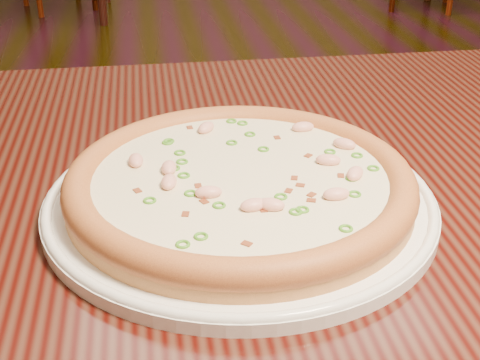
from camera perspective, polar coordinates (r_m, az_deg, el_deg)
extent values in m
cube|color=black|center=(0.71, 9.02, -1.05)|extent=(1.20, 0.80, 0.04)
cylinder|color=white|center=(0.63, 0.00, -1.92)|extent=(0.37, 0.37, 0.01)
torus|color=white|center=(0.63, 0.00, -1.45)|extent=(0.37, 0.37, 0.01)
cylinder|color=#C78B48|center=(0.63, 0.00, -0.73)|extent=(0.32, 0.32, 0.02)
torus|color=#BE7036|center=(0.62, 0.00, 0.00)|extent=(0.33, 0.33, 0.03)
cylinder|color=beige|center=(0.62, 0.00, 0.20)|extent=(0.27, 0.27, 0.00)
ellipsoid|color=#F2B29E|center=(0.58, -2.71, -1.05)|extent=(0.02, 0.01, 0.01)
ellipsoid|color=#F2B29E|center=(0.64, 7.54, 1.71)|extent=(0.03, 0.02, 0.01)
ellipsoid|color=#F2B29E|center=(0.65, -8.88, 1.67)|extent=(0.01, 0.02, 0.01)
ellipsoid|color=#F2B29E|center=(0.59, 8.21, -1.20)|extent=(0.02, 0.02, 0.01)
ellipsoid|color=#F2B29E|center=(0.60, -6.08, -0.16)|extent=(0.02, 0.03, 0.01)
ellipsoid|color=#F2B29E|center=(0.62, 9.79, 0.55)|extent=(0.02, 0.03, 0.01)
ellipsoid|color=#F2B29E|center=(0.63, -6.09, 1.05)|extent=(0.02, 0.03, 0.01)
ellipsoid|color=#F2B29E|center=(0.71, 5.39, 4.53)|extent=(0.02, 0.02, 0.01)
ellipsoid|color=#F2B29E|center=(0.56, 1.17, -2.14)|extent=(0.03, 0.02, 0.01)
ellipsoid|color=#F2B29E|center=(0.56, 2.64, -2.11)|extent=(0.03, 0.02, 0.01)
ellipsoid|color=#F2B29E|center=(0.68, 8.90, 3.06)|extent=(0.03, 0.03, 0.01)
ellipsoid|color=#F2B29E|center=(0.71, -2.91, 4.48)|extent=(0.03, 0.03, 0.01)
cube|color=maroon|center=(0.66, 5.84, 2.01)|extent=(0.01, 0.01, 0.00)
cube|color=maroon|center=(0.59, 4.16, -1.00)|extent=(0.01, 0.01, 0.00)
cube|color=maroon|center=(0.56, -4.67, -2.99)|extent=(0.01, 0.01, 0.00)
cube|color=maroon|center=(0.60, -3.58, -0.57)|extent=(0.01, 0.01, 0.00)
cube|color=maroon|center=(0.62, 4.66, 0.10)|extent=(0.01, 0.01, 0.00)
cube|color=maroon|center=(0.58, -3.08, -1.92)|extent=(0.01, 0.01, 0.00)
cube|color=maroon|center=(0.52, 0.58, -5.54)|extent=(0.01, 0.01, 0.00)
cube|color=maroon|center=(0.56, 2.03, -2.63)|extent=(0.01, 0.01, 0.00)
cube|color=maroon|center=(0.72, -4.31, 4.43)|extent=(0.01, 0.01, 0.00)
cube|color=maroon|center=(0.59, 6.12, -1.33)|extent=(0.01, 0.01, 0.00)
cube|color=maroon|center=(0.70, 3.19, 3.57)|extent=(0.01, 0.01, 0.00)
cube|color=maroon|center=(0.58, 6.10, -1.81)|extent=(0.01, 0.01, 0.00)
cube|color=maroon|center=(0.62, 8.60, 0.30)|extent=(0.01, 0.01, 0.00)
cube|color=maroon|center=(0.60, 5.16, -0.52)|extent=(0.01, 0.01, 0.00)
cube|color=maroon|center=(0.60, -8.74, -0.97)|extent=(0.01, 0.01, 0.00)
torus|color=#438A1E|center=(0.56, 5.35, -2.55)|extent=(0.02, 0.02, 0.00)
torus|color=#438A1E|center=(0.58, -7.72, -1.76)|extent=(0.02, 0.02, 0.00)
torus|color=#438A1E|center=(0.64, 11.30, 0.98)|extent=(0.02, 0.02, 0.00)
torus|color=#438A1E|center=(0.67, 7.68, 2.40)|extent=(0.01, 0.01, 0.00)
torus|color=#438A1E|center=(0.73, 0.21, 4.86)|extent=(0.02, 0.02, 0.00)
torus|color=#438A1E|center=(0.64, -4.97, 1.56)|extent=(0.02, 0.02, 0.00)
torus|color=#438A1E|center=(0.66, -5.16, 2.32)|extent=(0.01, 0.01, 0.00)
torus|color=#438A1E|center=(0.62, 9.50, 0.13)|extent=(0.02, 0.02, 0.00)
torus|color=#438A1E|center=(0.67, 9.95, 2.07)|extent=(0.02, 0.02, 0.00)
torus|color=#438A1E|center=(0.56, 4.77, -2.73)|extent=(0.02, 0.02, 0.00)
torus|color=#438A1E|center=(0.70, 0.85, 3.92)|extent=(0.01, 0.01, 0.00)
torus|color=#438A1E|center=(0.69, -6.21, 3.20)|extent=(0.01, 0.01, 0.00)
torus|color=#438A1E|center=(0.53, -3.35, -4.83)|extent=(0.01, 0.01, 0.00)
torus|color=#438A1E|center=(0.62, -4.82, 0.38)|extent=(0.02, 0.02, 0.00)
torus|color=#438A1E|center=(0.73, -0.74, 5.04)|extent=(0.02, 0.02, 0.00)
torus|color=#438A1E|center=(0.52, -4.90, -5.50)|extent=(0.01, 0.01, 0.00)
torus|color=#438A1E|center=(0.68, -0.71, 3.19)|extent=(0.02, 0.02, 0.00)
torus|color=#438A1E|center=(0.63, -5.65, 1.01)|extent=(0.02, 0.02, 0.00)
torus|color=#438A1E|center=(0.54, 9.03, -4.12)|extent=(0.02, 0.02, 0.00)
torus|color=#438A1E|center=(0.58, 3.50, -1.44)|extent=(0.01, 0.01, 0.00)
torus|color=#438A1E|center=(0.57, -1.80, -2.18)|extent=(0.02, 0.02, 0.00)
torus|color=#438A1E|center=(0.59, 9.76, -1.21)|extent=(0.01, 0.01, 0.00)
torus|color=#438A1E|center=(0.69, -6.10, 3.31)|extent=(0.01, 0.01, 0.00)
torus|color=#438A1E|center=(0.67, 2.01, 2.64)|extent=(0.02, 0.02, 0.00)
torus|color=#438A1E|center=(0.59, -4.24, -1.15)|extent=(0.02, 0.02, 0.00)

